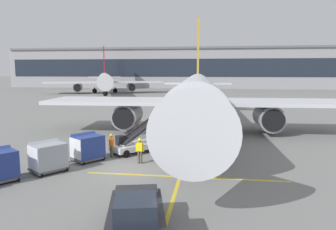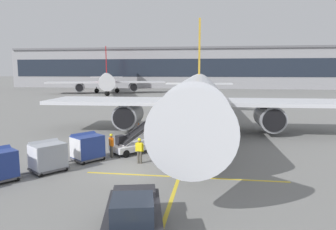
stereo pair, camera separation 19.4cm
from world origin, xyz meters
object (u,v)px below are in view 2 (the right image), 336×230
(ground_crew_by_carts, at_px, (111,144))
(pushback_tug, at_px, (133,217))
(ground_crew_by_loader, at_px, (139,149))
(distant_airplane, at_px, (107,80))
(belt_loader, at_px, (136,141))
(ground_crew_marshaller, at_px, (83,144))
(safety_cone_engine_keepout, at_px, (139,126))
(baggage_cart_lead, at_px, (87,146))
(safety_cone_wingtip, at_px, (143,125))
(parked_airplane, at_px, (198,97))
(baggage_cart_second, at_px, (48,156))

(ground_crew_by_carts, bearing_deg, pushback_tug, -67.66)
(ground_crew_by_loader, relative_size, distant_airplane, 0.04)
(belt_loader, relative_size, ground_crew_marshaller, 2.71)
(belt_loader, height_order, ground_crew_by_carts, belt_loader)
(safety_cone_engine_keepout, height_order, distant_airplane, distant_airplane)
(baggage_cart_lead, height_order, pushback_tug, baggage_cart_lead)
(ground_crew_by_carts, relative_size, safety_cone_wingtip, 2.22)
(parked_airplane, relative_size, safety_cone_wingtip, 52.43)
(parked_airplane, bearing_deg, safety_cone_engine_keepout, 174.03)
(ground_crew_by_carts, bearing_deg, baggage_cart_second, -127.76)
(baggage_cart_second, relative_size, pushback_tug, 0.56)
(baggage_cart_lead, distance_m, baggage_cart_second, 3.05)
(parked_airplane, bearing_deg, distant_airplane, 117.95)
(ground_crew_marshaller, relative_size, safety_cone_engine_keepout, 2.54)
(ground_crew_by_carts, xyz_separation_m, safety_cone_engine_keepout, (-0.74, 11.43, -0.66))
(belt_loader, bearing_deg, pushback_tug, -76.49)
(baggage_cart_lead, relative_size, pushback_tug, 0.56)
(baggage_cart_second, relative_size, ground_crew_by_loader, 1.53)
(baggage_cart_second, relative_size, safety_cone_wingtip, 3.40)
(ground_crew_by_carts, relative_size, distant_airplane, 0.04)
(baggage_cart_lead, bearing_deg, ground_crew_by_carts, 36.53)
(baggage_cart_lead, height_order, distant_airplane, distant_airplane)
(distant_airplane, bearing_deg, ground_crew_by_carts, -70.62)
(baggage_cart_second, xyz_separation_m, ground_crew_by_loader, (5.24, 2.50, -0.00))
(ground_crew_marshaller, bearing_deg, pushback_tug, -58.33)
(pushback_tug, distance_m, ground_crew_marshaller, 12.10)
(parked_airplane, relative_size, baggage_cart_lead, 15.41)
(baggage_cart_second, distance_m, safety_cone_engine_keepout, 15.30)
(ground_crew_by_carts, bearing_deg, baggage_cart_lead, -143.47)
(ground_crew_by_loader, bearing_deg, parked_airplane, 74.87)
(parked_airplane, height_order, baggage_cart_lead, parked_airplane)
(baggage_cart_lead, height_order, safety_cone_wingtip, baggage_cart_lead)
(ground_crew_marshaller, bearing_deg, parked_airplane, 55.80)
(ground_crew_marshaller, height_order, safety_cone_wingtip, ground_crew_marshaller)
(baggage_cart_second, distance_m, ground_crew_by_loader, 5.81)
(baggage_cart_lead, bearing_deg, ground_crew_by_loader, -2.63)
(baggage_cart_second, height_order, safety_cone_wingtip, baggage_cart_second)
(ground_crew_by_carts, bearing_deg, safety_cone_wingtip, 91.20)
(parked_airplane, height_order, safety_cone_wingtip, parked_airplane)
(belt_loader, height_order, ground_crew_by_loader, belt_loader)
(parked_airplane, distance_m, ground_crew_by_loader, 12.68)
(pushback_tug, distance_m, ground_crew_by_loader, 9.68)
(baggage_cart_second, xyz_separation_m, distant_airplane, (-19.39, 67.02, 2.50))
(belt_loader, distance_m, safety_cone_wingtip, 9.90)
(baggage_cart_second, height_order, ground_crew_by_loader, baggage_cart_second)
(parked_airplane, distance_m, baggage_cart_lead, 13.97)
(baggage_cart_second, bearing_deg, pushback_tug, -43.82)
(ground_crew_by_loader, xyz_separation_m, safety_cone_wingtip, (-2.61, 12.59, -0.62))
(belt_loader, relative_size, distant_airplane, 0.12)
(belt_loader, distance_m, safety_cone_engine_keepout, 10.04)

